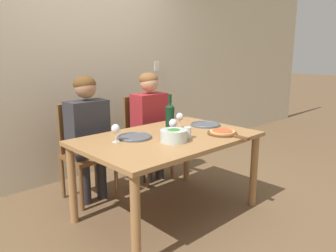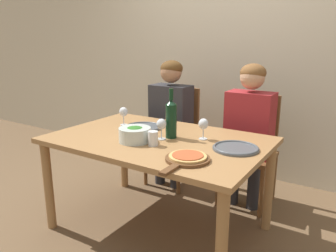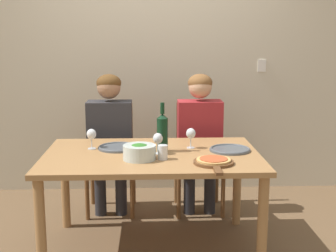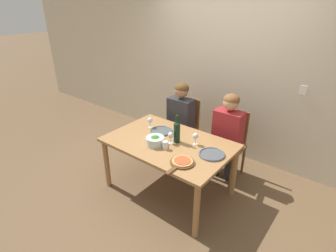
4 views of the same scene
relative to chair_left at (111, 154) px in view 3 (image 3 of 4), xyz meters
name	(u,v)px [view 3 (image 3 of 4)]	position (x,y,z in m)	size (l,w,h in m)	color
ground_plane	(152,249)	(0.36, -0.84, -0.51)	(40.00, 40.00, 0.00)	brown
back_wall	(150,56)	(0.36, 0.57, 0.84)	(10.00, 0.06, 2.70)	beige
dining_table	(152,165)	(0.36, -0.84, 0.13)	(1.52, 0.99, 0.73)	#9E7042
chair_left	(111,154)	(0.00, 0.00, 0.00)	(0.42, 0.42, 0.95)	brown
chair_right	(198,153)	(0.78, 0.00, 0.00)	(0.42, 0.42, 0.95)	brown
person_woman	(110,131)	(0.00, -0.11, 0.23)	(0.47, 0.51, 1.22)	#28282D
person_man	(200,130)	(0.78, -0.11, 0.23)	(0.47, 0.51, 1.22)	#28282D
wine_bottle	(162,132)	(0.43, -0.79, 0.36)	(0.08, 0.08, 0.36)	black
broccoli_bowl	(139,152)	(0.27, -1.00, 0.27)	(0.22, 0.22, 0.11)	silver
dinner_plate_left	(118,147)	(0.11, -0.69, 0.23)	(0.30, 0.30, 0.02)	#4C5156
dinner_plate_right	(230,149)	(0.92, -0.79, 0.23)	(0.30, 0.30, 0.02)	#4C5156
pizza_on_board	(214,162)	(0.76, -1.13, 0.23)	(0.26, 0.40, 0.04)	brown
wine_glass_left	(91,135)	(-0.08, -0.70, 0.32)	(0.07, 0.07, 0.15)	silver
wine_glass_right	(191,134)	(0.65, -0.70, 0.32)	(0.07, 0.07, 0.15)	silver
wine_glass_centre	(158,140)	(0.40, -0.86, 0.32)	(0.07, 0.07, 0.15)	silver
water_tumbler	(163,152)	(0.43, -1.01, 0.27)	(0.07, 0.07, 0.10)	silver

